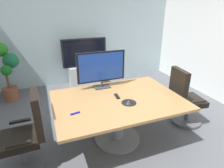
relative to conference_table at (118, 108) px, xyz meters
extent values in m
plane|color=#515459|center=(0.13, -0.08, -0.59)|extent=(6.92, 6.92, 0.00)
cube|color=#9EB2B7|center=(0.13, 2.88, 0.89)|extent=(5.33, 0.10, 2.94)
cube|color=olive|center=(0.00, 0.00, 0.15)|extent=(1.95, 1.38, 0.04)
cylinder|color=slate|center=(0.00, 0.00, -0.23)|extent=(0.20, 0.20, 0.72)
cylinder|color=slate|center=(0.00, 0.00, -0.57)|extent=(0.76, 0.76, 0.03)
cylinder|color=#4C4C51|center=(-1.43, -0.08, -0.56)|extent=(0.56, 0.56, 0.06)
cylinder|color=#4C4C51|center=(-1.43, -0.08, -0.35)|extent=(0.07, 0.07, 0.36)
cube|color=black|center=(-1.43, -0.08, -0.13)|extent=(0.49, 0.49, 0.10)
cube|color=black|center=(-1.16, -0.07, 0.20)|extent=(0.10, 0.46, 0.60)
cube|color=black|center=(-1.42, 0.18, -0.01)|extent=(0.28, 0.06, 0.03)
cube|color=black|center=(-1.41, -0.34, -0.01)|extent=(0.28, 0.06, 0.03)
cylinder|color=#4C4C51|center=(1.43, -0.01, -0.56)|extent=(0.56, 0.56, 0.06)
cylinder|color=#4C4C51|center=(1.43, -0.01, -0.35)|extent=(0.07, 0.07, 0.36)
cube|color=black|center=(1.43, -0.01, -0.13)|extent=(0.54, 0.54, 0.10)
cube|color=black|center=(1.16, 0.02, 0.20)|extent=(0.15, 0.46, 0.60)
cube|color=black|center=(1.38, -0.27, -0.01)|extent=(0.28, 0.08, 0.03)
cube|color=black|center=(1.45, 0.25, -0.01)|extent=(0.28, 0.08, 0.03)
cube|color=#333338|center=(-0.09, 0.51, 0.18)|extent=(0.28, 0.18, 0.02)
cylinder|color=#333338|center=(-0.09, 0.51, 0.24)|extent=(0.04, 0.04, 0.10)
cube|color=black|center=(-0.09, 0.52, 0.55)|extent=(0.84, 0.04, 0.52)
cube|color=navy|center=(-0.09, 0.50, 0.55)|extent=(0.77, 0.01, 0.47)
cube|color=#B7BABC|center=(0.07, 2.53, -0.31)|extent=(0.90, 0.36, 0.55)
cube|color=black|center=(0.07, 2.51, 0.34)|extent=(1.20, 0.06, 0.76)
cube|color=black|center=(0.07, 2.48, 0.34)|extent=(1.12, 0.01, 0.69)
cylinder|color=brown|center=(-1.83, 2.25, -0.44)|extent=(0.34, 0.34, 0.30)
cylinder|color=brown|center=(-1.83, 2.25, -0.07)|extent=(0.05, 0.05, 0.44)
sphere|color=#176035|center=(-1.69, 2.29, 0.35)|extent=(0.34, 0.34, 0.34)
sphere|color=#27771D|center=(-1.87, 2.44, 0.59)|extent=(0.31, 0.31, 0.31)
sphere|color=#155A1D|center=(-1.77, 2.03, 0.21)|extent=(0.23, 0.23, 0.23)
cone|color=black|center=(0.10, -0.18, 0.21)|extent=(0.19, 0.19, 0.07)
cylinder|color=black|center=(0.10, -0.18, 0.18)|extent=(0.22, 0.22, 0.01)
cube|color=black|center=(0.02, 0.07, 0.18)|extent=(0.06, 0.17, 0.02)
cube|color=#1919A5|center=(-0.70, -0.20, 0.18)|extent=(0.13, 0.04, 0.02)
camera|label=1|loc=(-1.00, -2.37, 1.50)|focal=29.88mm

